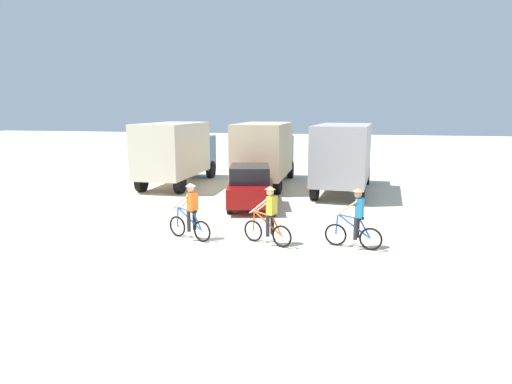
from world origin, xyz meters
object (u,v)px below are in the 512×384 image
at_px(cyclist_cowboy_hat, 269,218).
at_px(cyclist_orange_shirt, 190,214).
at_px(box_truck_tan_camper, 265,151).
at_px(sedan_parked, 250,186).
at_px(box_truck_cream_rv, 177,150).
at_px(cyclist_near_camera, 356,221).
at_px(box_truck_grey_hauler, 344,155).

bearing_deg(cyclist_cowboy_hat, cyclist_orange_shirt, 179.64).
xyz_separation_m(box_truck_tan_camper, cyclist_orange_shirt, (-0.46, -10.27, -1.03)).
bearing_deg(cyclist_orange_shirt, sedan_parked, 81.08).
relative_size(box_truck_cream_rv, cyclist_orange_shirt, 3.71).
xyz_separation_m(cyclist_orange_shirt, cyclist_near_camera, (5.07, 0.18, 0.00)).
height_order(box_truck_tan_camper, cyclist_orange_shirt, box_truck_tan_camper).
height_order(box_truck_grey_hauler, cyclist_near_camera, box_truck_grey_hauler).
bearing_deg(cyclist_orange_shirt, box_truck_grey_hauler, 63.30).
xyz_separation_m(box_truck_grey_hauler, cyclist_cowboy_hat, (-2.07, -9.11, -1.03)).
height_order(box_truck_tan_camper, cyclist_cowboy_hat, box_truck_tan_camper).
bearing_deg(box_truck_cream_rv, box_truck_grey_hauler, -2.14).
bearing_deg(box_truck_tan_camper, box_truck_cream_rv, -169.78).
height_order(box_truck_cream_rv, box_truck_grey_hauler, same).
relative_size(box_truck_cream_rv, cyclist_near_camera, 3.71).
bearing_deg(cyclist_near_camera, box_truck_tan_camper, 114.56).
height_order(box_truck_cream_rv, cyclist_near_camera, box_truck_cream_rv).
xyz_separation_m(sedan_parked, cyclist_orange_shirt, (-0.79, -5.02, -0.04)).
height_order(box_truck_grey_hauler, cyclist_cowboy_hat, box_truck_grey_hauler).
bearing_deg(box_truck_cream_rv, cyclist_near_camera, -44.83).
height_order(box_truck_cream_rv, box_truck_tan_camper, same).
xyz_separation_m(cyclist_orange_shirt, cyclist_cowboy_hat, (2.51, -0.02, 0.00)).
relative_size(sedan_parked, cyclist_cowboy_hat, 2.46).
height_order(box_truck_grey_hauler, sedan_parked, box_truck_grey_hauler).
relative_size(box_truck_grey_hauler, cyclist_near_camera, 3.80).
distance_m(box_truck_grey_hauler, cyclist_cowboy_hat, 9.40).
xyz_separation_m(box_truck_tan_camper, box_truck_grey_hauler, (4.12, -1.17, 0.00)).
bearing_deg(box_truck_grey_hauler, cyclist_near_camera, -86.83).
bearing_deg(sedan_parked, box_truck_tan_camper, 93.58).
bearing_deg(cyclist_cowboy_hat, box_truck_cream_rv, 125.53).
bearing_deg(cyclist_orange_shirt, cyclist_cowboy_hat, -0.36).
distance_m(box_truck_grey_hauler, cyclist_near_camera, 8.99).
xyz_separation_m(box_truck_cream_rv, cyclist_cowboy_hat, (6.74, -9.44, -1.03)).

